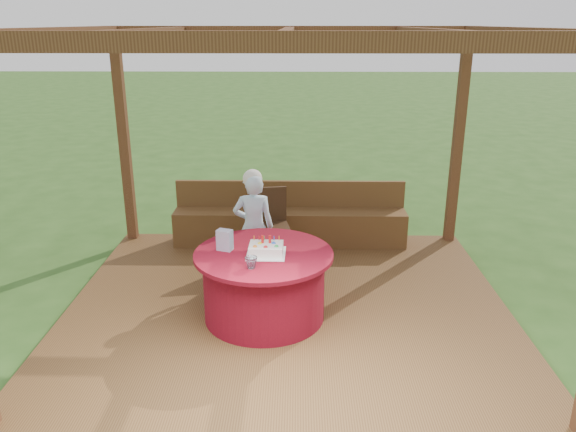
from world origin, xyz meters
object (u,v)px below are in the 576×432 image
Objects in this scene: chair at (269,222)px; elderly_woman at (254,225)px; bench at (290,224)px; drinking_glass at (251,263)px; table at (264,284)px; birthday_cake at (266,249)px; gift_bag at (225,240)px.

elderly_woman is at bearing -107.59° from chair.
bench is 1.22m from elderly_woman.
chair reaches higher than drinking_glass.
table is 3.61× the size of birthday_cake.
gift_bag is (-0.37, 0.06, 0.44)m from table.
bench reaches higher than drinking_glass.
bench is at bearing 70.47° from elderly_woman.
bench is at bearing 83.50° from table.
birthday_cake reaches higher than bench.
chair is 2.45× the size of birthday_cake.
gift_bag reaches higher than drinking_glass.
birthday_cake is (0.03, -0.04, 0.39)m from table.
chair is at bearing -110.92° from bench.
table is 0.58m from gift_bag.
gift_bag reaches higher than bench.
elderly_woman reaches higher than birthday_cake.
table is at bearing 9.92° from gift_bag.
bench is 8.11× the size of birthday_cake.
gift_bag is 0.51m from drinking_glass.
bench is 14.73× the size of gift_bag.
chair reaches higher than bench.
bench is at bearing 82.32° from drinking_glass.
bench is at bearing 84.36° from birthday_cake.
bench is 0.72m from chair.
birthday_cake is at bearing -88.19° from chair.
gift_bag is at bearing 166.95° from birthday_cake.
birthday_cake is at bearing -52.91° from table.
birthday_cake is (0.04, -1.37, 0.23)m from chair.
elderly_woman is at bearing -109.53° from bench.
chair is 4.45× the size of gift_bag.
birthday_cake is at bearing 5.66° from gift_bag.
table is at bearing -89.27° from chair.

